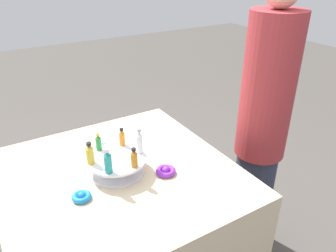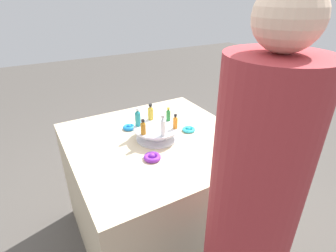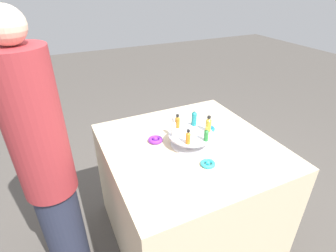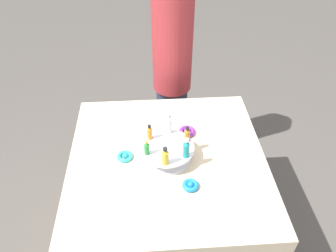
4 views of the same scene
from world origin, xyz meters
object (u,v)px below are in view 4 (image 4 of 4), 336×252
object	(u,v)px
bottle_amber	(187,135)
bottle_orange	(150,133)
display_stand	(167,152)
person_figure	(172,70)
bottle_green	(147,148)
ribbon_bow_blue	(191,185)
bottle_teal	(186,149)
bottle_gold	(165,156)
bottle_clear	(169,124)
ribbon_bow_purple	(187,131)
ribbon_bow_teal	(125,156)

from	to	relation	value
bottle_amber	bottle_orange	world-z (taller)	same
display_stand	person_figure	xyz separation A→B (m)	(-0.82, 0.09, -0.02)
bottle_green	ribbon_bow_blue	distance (m)	0.28
bottle_teal	bottle_amber	world-z (taller)	bottle_teal
bottle_gold	bottle_amber	size ratio (longest dim) A/B	1.15
display_stand	bottle_clear	size ratio (longest dim) A/B	2.20
bottle_amber	bottle_orange	bearing A→B (deg)	-98.80
person_figure	bottle_clear	bearing A→B (deg)	0.42
bottle_green	ribbon_bow_purple	bearing A→B (deg)	134.65
bottle_gold	bottle_clear	bearing A→B (deg)	171.20
bottle_gold	ribbon_bow_purple	xyz separation A→B (m)	(-0.30, 0.14, -0.11)
person_figure	display_stand	bearing A→B (deg)	0.00
bottle_gold	ribbon_bow_teal	distance (m)	0.27
bottle_gold	bottle_teal	distance (m)	0.11
ribbon_bow_teal	person_figure	size ratio (longest dim) A/B	0.05
ribbon_bow_purple	display_stand	bearing A→B (deg)	-33.82
bottle_green	ribbon_bow_blue	xyz separation A→B (m)	(0.16, 0.20, -0.11)
bottle_clear	bottle_gold	bearing A→B (deg)	-8.80
person_figure	bottle_teal	bearing A→B (deg)	6.04
display_stand	ribbon_bow_purple	bearing A→B (deg)	146.18
bottle_gold	ribbon_bow_teal	bearing A→B (deg)	-121.44
bottle_clear	bottle_orange	bearing A→B (deg)	-68.80
bottle_green	bottle_gold	bearing A→B (deg)	51.20
bottle_amber	person_figure	size ratio (longest dim) A/B	0.06
bottle_gold	bottle_amber	world-z (taller)	bottle_gold
bottle_green	ribbon_bow_teal	xyz separation A→B (m)	(-0.06, -0.12, -0.11)
bottle_green	ribbon_bow_blue	world-z (taller)	bottle_green
display_stand	bottle_gold	xyz separation A→B (m)	(0.11, -0.02, 0.08)
ribbon_bow_teal	ribbon_bow_purple	distance (m)	0.39
display_stand	person_figure	size ratio (longest dim) A/B	0.17
bottle_orange	ribbon_bow_purple	xyz separation A→B (m)	(-0.11, 0.21, -0.11)
bottle_orange	bottle_green	xyz separation A→B (m)	(0.11, -0.02, -0.00)
bottle_gold	bottle_teal	bearing A→B (deg)	111.20
bottle_gold	bottle_orange	world-z (taller)	bottle_gold
bottle_teal	ribbon_bow_teal	bearing A→B (deg)	-105.35
ribbon_bow_blue	person_figure	world-z (taller)	person_figure
display_stand	bottle_gold	distance (m)	0.14
bottle_amber	bottle_clear	xyz separation A→B (m)	(-0.07, -0.09, 0.02)
bottle_amber	bottle_orange	size ratio (longest dim) A/B	1.01
bottle_gold	bottle_green	bearing A→B (deg)	-128.80
bottle_gold	bottle_clear	world-z (taller)	bottle_clear
display_stand	ribbon_bow_purple	size ratio (longest dim) A/B	2.98
bottle_clear	ribbon_bow_blue	distance (m)	0.34
bottle_teal	ribbon_bow_blue	distance (m)	0.18
display_stand	bottle_gold	bearing A→B (deg)	-8.80
bottle_amber	ribbon_bow_purple	size ratio (longest dim) A/B	0.98
bottle_teal	ribbon_bow_teal	distance (m)	0.34
display_stand	bottle_clear	distance (m)	0.15
ribbon_bow_purple	person_figure	size ratio (longest dim) A/B	0.06
ribbon_bow_teal	bottle_teal	bearing A→B (deg)	74.65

